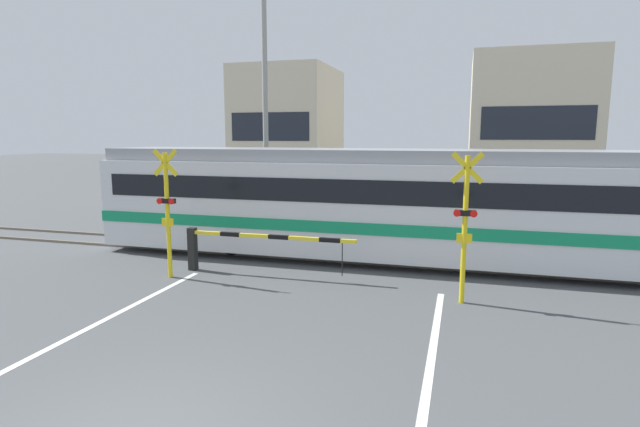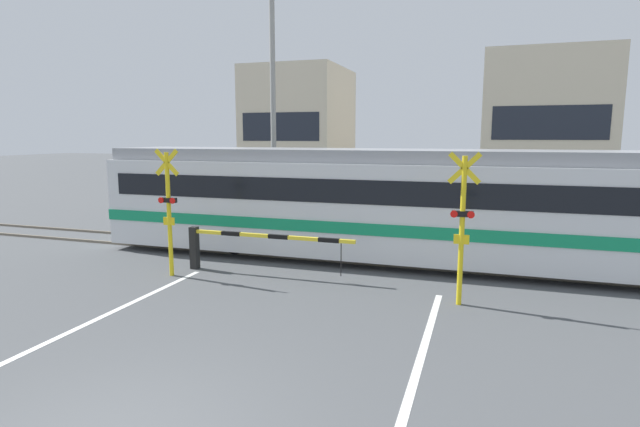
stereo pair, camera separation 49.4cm
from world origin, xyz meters
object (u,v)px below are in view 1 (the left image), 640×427
at_px(crossing_barrier_far, 418,219).
at_px(crossing_signal_left, 167,208).
at_px(crossing_signal_right, 465,221).
at_px(crossing_barrier_near, 235,243).
at_px(pedestrian, 352,198).
at_px(commuter_train, 457,204).

distance_m(crossing_barrier_far, crossing_signal_left, 8.32).
xyz_separation_m(crossing_signal_left, crossing_signal_right, (7.20, 0.00, 0.00)).
height_order(crossing_barrier_near, crossing_signal_right, crossing_signal_right).
xyz_separation_m(crossing_barrier_far, pedestrian, (-3.16, 3.96, 0.11)).
height_order(crossing_barrier_near, crossing_barrier_far, same).
bearing_deg(crossing_signal_right, pedestrian, 115.03).
bearing_deg(crossing_signal_left, commuter_train, 25.67).
relative_size(crossing_signal_left, pedestrian, 2.00).
bearing_deg(crossing_signal_left, pedestrian, 75.42).
distance_m(crossing_signal_left, crossing_signal_right, 7.20).
relative_size(crossing_signal_left, crossing_signal_right, 1.00).
bearing_deg(crossing_signal_right, commuter_train, 93.61).
relative_size(crossing_barrier_near, crossing_signal_left, 1.41).
distance_m(commuter_train, crossing_signal_left, 7.75).
xyz_separation_m(crossing_barrier_near, crossing_barrier_far, (4.27, 5.15, 0.00)).
bearing_deg(crossing_signal_right, crossing_barrier_far, 103.83).
height_order(commuter_train, crossing_signal_left, crossing_signal_left).
relative_size(commuter_train, crossing_barrier_far, 4.60).
bearing_deg(pedestrian, commuter_train, -56.00).
height_order(commuter_train, crossing_barrier_far, commuter_train).
bearing_deg(crossing_signal_left, crossing_barrier_far, 46.03).
relative_size(crossing_barrier_far, crossing_signal_right, 1.41).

